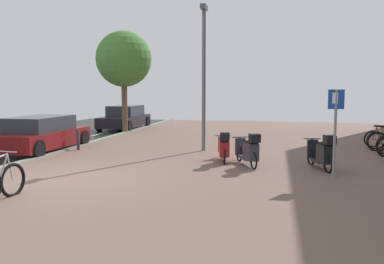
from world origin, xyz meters
TOP-DOWN VIEW (x-y plane):
  - ground at (1.43, 0.00)m, footprint 21.00×40.00m
  - bicycle_rack_08 at (9.33, 7.92)m, footprint 1.30×0.48m
  - scooter_near at (4.48, 2.76)m, footprint 0.96×1.75m
  - scooter_mid at (6.56, 2.65)m, footprint 0.79×1.69m
  - scooter_far at (3.67, 3.34)m, footprint 0.63×1.72m
  - parked_car_near at (-3.28, 4.26)m, footprint 1.95×4.25m
  - parked_car_far at (-3.31, 12.84)m, footprint 1.90×4.19m
  - parking_sign at (6.74, 1.71)m, footprint 0.40×0.07m
  - lamp_post at (2.62, 5.54)m, footprint 0.20×0.52m
  - street_tree at (-2.50, 10.73)m, footprint 2.86×2.86m
  - bollard_far at (-2.05, 4.74)m, footprint 0.12×0.12m

SIDE VIEW (x-z plane):
  - ground at x=1.43m, z-range -0.09..0.04m
  - bicycle_rack_08 at x=9.33m, z-range -0.14..0.79m
  - bollard_far at x=-2.05m, z-range 0.00..0.76m
  - scooter_far at x=3.67m, z-range -0.05..0.95m
  - scooter_near at x=4.48m, z-range -0.06..0.99m
  - scooter_mid at x=6.56m, z-range -0.06..1.01m
  - parked_car_near at x=-3.28m, z-range -0.02..1.26m
  - parked_car_far at x=-3.31m, z-range -0.04..1.30m
  - parking_sign at x=6.74m, z-range 0.28..2.55m
  - lamp_post at x=2.62m, z-range 0.32..5.62m
  - street_tree at x=-2.50m, z-range 1.17..6.44m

